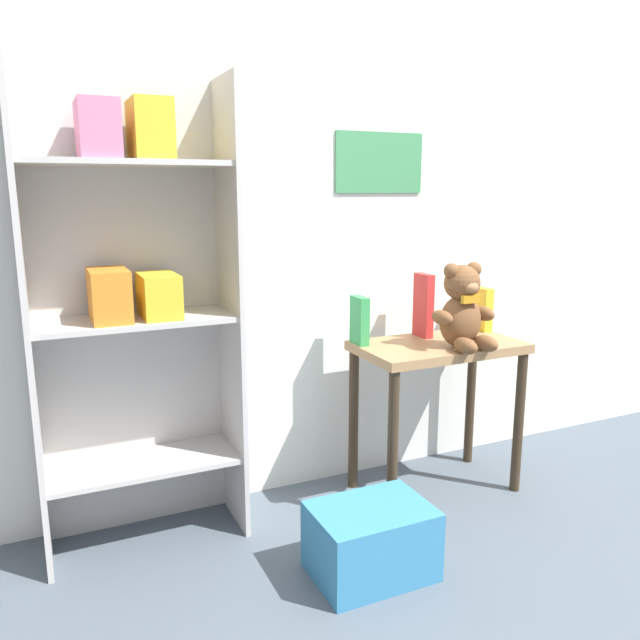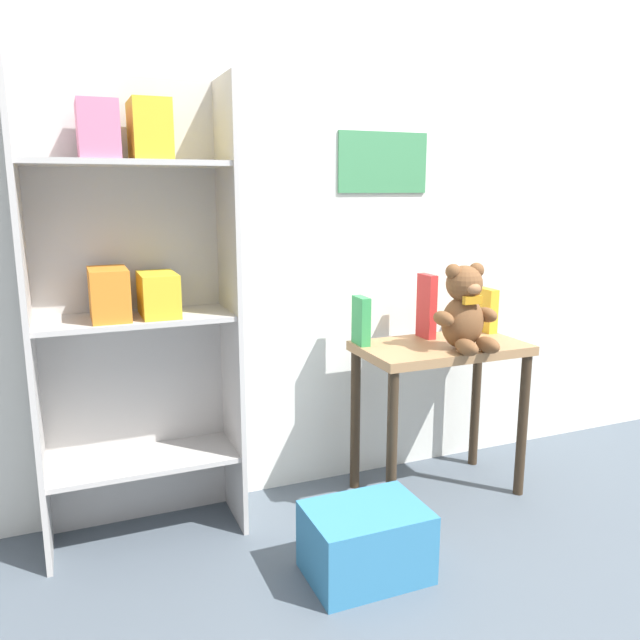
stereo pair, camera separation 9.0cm
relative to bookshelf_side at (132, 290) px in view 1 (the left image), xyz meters
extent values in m
cube|color=silver|center=(1.01, 0.16, 0.36)|extent=(4.80, 0.06, 2.50)
cube|color=#3D8451|center=(1.02, 0.12, 0.44)|extent=(0.40, 0.01, 0.24)
cube|color=#BCB7B2|center=(-0.33, -0.04, -0.10)|extent=(0.02, 0.29, 1.59)
cube|color=#BCB7B2|center=(0.33, -0.04, -0.10)|extent=(0.02, 0.29, 1.59)
cube|color=#BCB7B2|center=(0.00, 0.10, -0.10)|extent=(0.67, 0.02, 1.59)
cube|color=#BCB7B2|center=(0.00, -0.04, -0.61)|extent=(0.64, 0.27, 0.02)
cube|color=#BCB7B2|center=(0.00, -0.04, -0.10)|extent=(0.64, 0.27, 0.02)
cube|color=#BCB7B2|center=(0.00, -0.04, 0.41)|extent=(0.64, 0.27, 0.02)
cube|color=#D17093|center=(-0.08, -0.05, 0.51)|extent=(0.12, 0.20, 0.17)
cube|color=gold|center=(0.08, -0.05, 0.51)|extent=(0.12, 0.20, 0.18)
cube|color=orange|center=(-0.08, -0.05, 0.00)|extent=(0.12, 0.20, 0.17)
cube|color=gold|center=(0.08, -0.05, -0.02)|extent=(0.12, 0.20, 0.14)
cube|color=#9E754C|center=(1.15, -0.15, -0.29)|extent=(0.65, 0.37, 0.04)
cylinder|color=#37291A|center=(0.85, -0.30, -0.60)|extent=(0.04, 0.04, 0.59)
cylinder|color=#37291A|center=(1.44, -0.30, -0.60)|extent=(0.04, 0.04, 0.59)
cylinder|color=#37291A|center=(0.85, 0.01, -0.60)|extent=(0.04, 0.04, 0.59)
cylinder|color=#37291A|center=(1.44, 0.01, -0.60)|extent=(0.04, 0.04, 0.59)
ellipsoid|color=brown|center=(1.18, -0.23, -0.17)|extent=(0.17, 0.13, 0.20)
sphere|color=brown|center=(1.18, -0.23, -0.02)|extent=(0.14, 0.14, 0.14)
sphere|color=brown|center=(1.13, -0.23, 0.03)|extent=(0.06, 0.06, 0.06)
sphere|color=brown|center=(1.23, -0.23, 0.03)|extent=(0.06, 0.06, 0.06)
ellipsoid|color=#9B6842|center=(1.18, -0.29, -0.03)|extent=(0.06, 0.04, 0.04)
ellipsoid|color=brown|center=(1.08, -0.25, -0.14)|extent=(0.06, 0.11, 0.06)
ellipsoid|color=brown|center=(1.28, -0.25, -0.14)|extent=(0.06, 0.11, 0.06)
ellipsoid|color=brown|center=(1.13, -0.33, -0.24)|extent=(0.06, 0.12, 0.06)
ellipsoid|color=brown|center=(1.23, -0.33, -0.24)|extent=(0.06, 0.12, 0.06)
cube|color=#C68419|center=(1.18, -0.29, -0.07)|extent=(0.08, 0.02, 0.03)
cube|color=#33934C|center=(0.85, -0.03, -0.17)|extent=(0.04, 0.10, 0.19)
cube|color=red|center=(1.15, -0.03, -0.14)|extent=(0.04, 0.10, 0.26)
cube|color=gold|center=(1.44, -0.03, -0.17)|extent=(0.04, 0.11, 0.19)
cube|color=teal|center=(0.62, -0.56, -0.78)|extent=(0.38, 0.27, 0.23)
camera|label=1|loc=(-0.29, -2.14, 0.33)|focal=35.00mm
camera|label=2|loc=(-0.20, -2.17, 0.33)|focal=35.00mm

